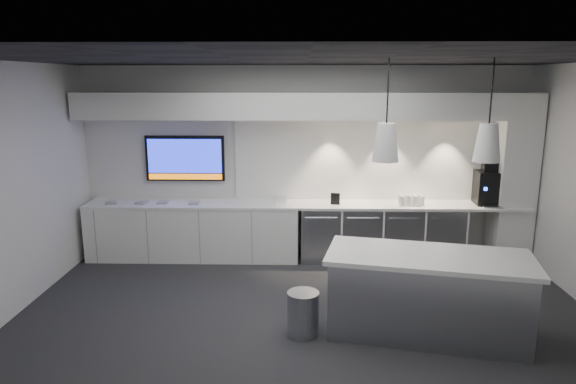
{
  "coord_description": "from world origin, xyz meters",
  "views": [
    {
      "loc": [
        -0.08,
        -5.59,
        2.79
      ],
      "look_at": [
        -0.23,
        1.1,
        1.32
      ],
      "focal_mm": 32.0,
      "sensor_mm": 36.0,
      "label": 1
    }
  ],
  "objects_px": {
    "bin": "(303,314)",
    "coffee_machine": "(488,186)",
    "island": "(427,295)",
    "wall_tv": "(185,158)"
  },
  "relations": [
    {
      "from": "coffee_machine",
      "to": "bin",
      "type": "bearing_deg",
      "value": -134.4
    },
    {
      "from": "wall_tv",
      "to": "bin",
      "type": "bearing_deg",
      "value": -56.08
    },
    {
      "from": "wall_tv",
      "to": "bin",
      "type": "height_order",
      "value": "wall_tv"
    },
    {
      "from": "coffee_machine",
      "to": "island",
      "type": "bearing_deg",
      "value": -116.89
    },
    {
      "from": "island",
      "to": "bin",
      "type": "bearing_deg",
      "value": -166.16
    },
    {
      "from": "island",
      "to": "bin",
      "type": "relative_size",
      "value": 4.69
    },
    {
      "from": "wall_tv",
      "to": "island",
      "type": "height_order",
      "value": "wall_tv"
    },
    {
      "from": "bin",
      "to": "coffee_machine",
      "type": "relative_size",
      "value": 0.74
    },
    {
      "from": "island",
      "to": "wall_tv",
      "type": "bearing_deg",
      "value": 151.79
    },
    {
      "from": "island",
      "to": "coffee_machine",
      "type": "xyz_separation_m",
      "value": [
        1.49,
        2.48,
        0.71
      ]
    }
  ]
}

